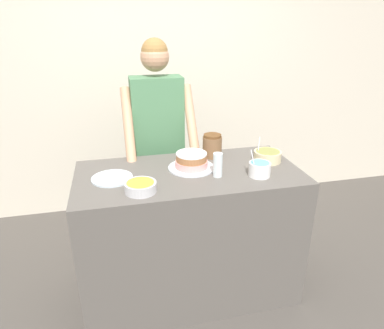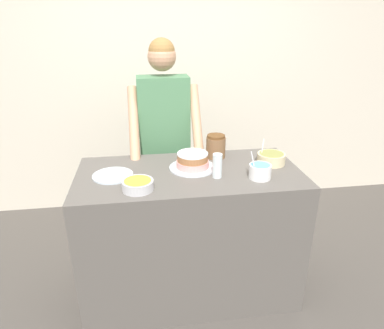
{
  "view_description": "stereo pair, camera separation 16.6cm",
  "coord_description": "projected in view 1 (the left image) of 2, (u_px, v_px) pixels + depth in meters",
  "views": [
    {
      "loc": [
        -0.45,
        -1.64,
        1.87
      ],
      "look_at": [
        0.01,
        0.32,
        1.02
      ],
      "focal_mm": 32.0,
      "sensor_mm": 36.0,
      "label": 1
    },
    {
      "loc": [
        -0.28,
        -1.67,
        1.87
      ],
      "look_at": [
        0.01,
        0.32,
        1.02
      ],
      "focal_mm": 32.0,
      "sensor_mm": 36.0,
      "label": 2
    }
  ],
  "objects": [
    {
      "name": "counter",
      "position": [
        189.0,
        233.0,
        2.43
      ],
      "size": [
        1.47,
        0.72,
        0.96
      ],
      "color": "#5B5651",
      "rests_on": "ground_plane"
    },
    {
      "name": "frosting_bowl_orange",
      "position": [
        141.0,
        187.0,
        1.97
      ],
      "size": [
        0.19,
        0.19,
        0.06
      ],
      "color": "silver",
      "rests_on": "counter"
    },
    {
      "name": "person_baker",
      "position": [
        158.0,
        130.0,
        2.71
      ],
      "size": [
        0.54,
        0.49,
        1.76
      ],
      "color": "#2D2D38",
      "rests_on": "ground_plane"
    },
    {
      "name": "frosting_bowl_olive",
      "position": [
        267.0,
        156.0,
        2.4
      ],
      "size": [
        0.19,
        0.19,
        0.16
      ],
      "color": "beige",
      "rests_on": "counter"
    },
    {
      "name": "ceramic_plate",
      "position": [
        112.0,
        178.0,
        2.14
      ],
      "size": [
        0.26,
        0.26,
        0.01
      ],
      "color": "silver",
      "rests_on": "counter"
    },
    {
      "name": "cake",
      "position": [
        191.0,
        162.0,
        2.28
      ],
      "size": [
        0.31,
        0.31,
        0.11
      ],
      "color": "silver",
      "rests_on": "counter"
    },
    {
      "name": "ground_plane",
      "position": [
        201.0,
        323.0,
        2.29
      ],
      "size": [
        14.0,
        14.0,
        0.0
      ],
      "primitive_type": "plane",
      "color": "#4C4742"
    },
    {
      "name": "drinking_glass",
      "position": [
        218.0,
        165.0,
        2.15
      ],
      "size": [
        0.06,
        0.06,
        0.16
      ],
      "color": "silver",
      "rests_on": "counter"
    },
    {
      "name": "wall_back",
      "position": [
        157.0,
        83.0,
        3.4
      ],
      "size": [
        10.0,
        0.05,
        2.6
      ],
      "color": "beige",
      "rests_on": "ground_plane"
    },
    {
      "name": "frosting_bowl_blue",
      "position": [
        260.0,
        169.0,
        2.17
      ],
      "size": [
        0.14,
        0.14,
        0.17
      ],
      "color": "white",
      "rests_on": "counter"
    },
    {
      "name": "stoneware_jar",
      "position": [
        212.0,
        146.0,
        2.47
      ],
      "size": [
        0.14,
        0.14,
        0.17
      ],
      "color": "brown",
      "rests_on": "counter"
    }
  ]
}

